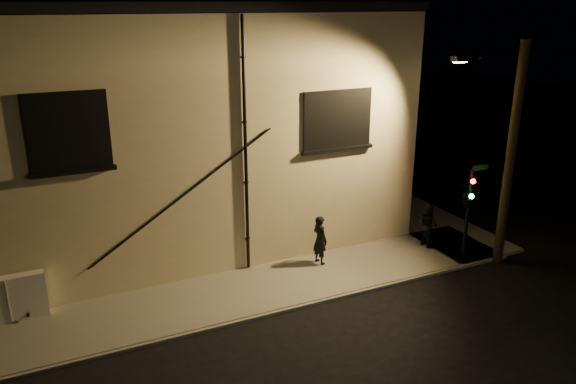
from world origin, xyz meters
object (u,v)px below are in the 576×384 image
utility_cabinet (8,299)px  streetlamp_pole (508,151)px  pedestrian_b (428,225)px  traffic_signal (467,198)px  pedestrian_a (320,240)px

utility_cabinet → streetlamp_pole: (15.61, -2.81, 3.25)m
pedestrian_b → streetlamp_pole: size_ratio=0.21×
pedestrian_b → traffic_signal: bearing=-162.4°
pedestrian_b → streetlamp_pole: bearing=-142.3°
pedestrian_a → traffic_signal: traffic_signal is taller
utility_cabinet → pedestrian_b: bearing=-3.4°
pedestrian_a → traffic_signal: size_ratio=0.52×
utility_cabinet → pedestrian_a: pedestrian_a is taller
streetlamp_pole → pedestrian_b: bearing=126.0°
utility_cabinet → traffic_signal: size_ratio=0.62×
traffic_signal → pedestrian_b: bearing=105.9°
traffic_signal → streetlamp_pole: size_ratio=0.43×
pedestrian_a → pedestrian_b: size_ratio=1.07×
traffic_signal → pedestrian_a: bearing=159.6°
pedestrian_a → traffic_signal: 5.29m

